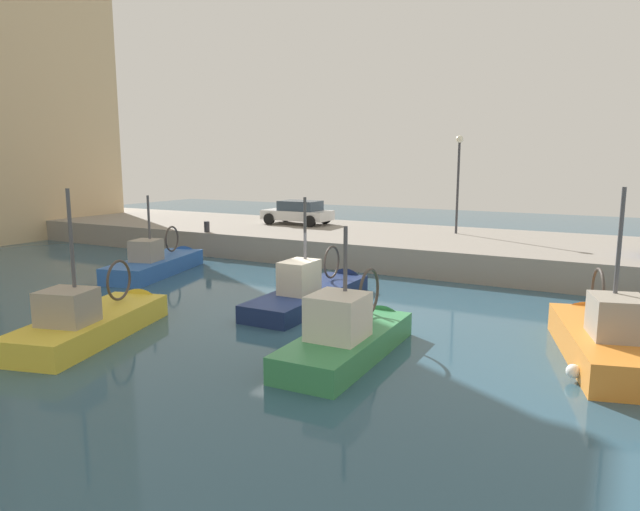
{
  "coord_description": "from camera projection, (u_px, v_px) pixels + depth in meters",
  "views": [
    {
      "loc": [
        -15.11,
        -9.01,
        4.85
      ],
      "look_at": [
        3.84,
        1.45,
        1.2
      ],
      "focal_mm": 31.93,
      "sensor_mm": 36.0,
      "label": 1
    }
  ],
  "objects": [
    {
      "name": "water_surface",
      "position": [
        302.0,
        314.0,
        18.15
      ],
      "size": [
        80.0,
        80.0,
        0.0
      ],
      "primitive_type": "plane",
      "color": "#2D5166",
      "rests_on": "ground"
    },
    {
      "name": "mooring_bollard_mid",
      "position": [
        207.0,
        227.0,
        29.01
      ],
      "size": [
        0.28,
        0.28,
        0.55
      ],
      "primitive_type": "cylinder",
      "color": "#2D2D33",
      "rests_on": "quay_wall"
    },
    {
      "name": "parked_car_white",
      "position": [
        298.0,
        212.0,
        32.5
      ],
      "size": [
        2.09,
        3.95,
        1.35
      ],
      "color": "silver",
      "rests_on": "quay_wall"
    },
    {
      "name": "fishing_boat_orange",
      "position": [
        604.0,
        352.0,
        14.18
      ],
      "size": [
        6.23,
        3.43,
        5.12
      ],
      "color": "orange",
      "rests_on": "ground"
    },
    {
      "name": "fishing_boat_yellow",
      "position": [
        99.0,
        330.0,
        16.02
      ],
      "size": [
        6.28,
        3.31,
        4.96
      ],
      "color": "gold",
      "rests_on": "ground"
    },
    {
      "name": "fishing_boat_navy",
      "position": [
        315.0,
        299.0,
        19.56
      ],
      "size": [
        6.79,
        1.98,
        4.43
      ],
      "color": "navy",
      "rests_on": "ground"
    },
    {
      "name": "fishing_boat_blue",
      "position": [
        160.0,
        270.0,
        24.83
      ],
      "size": [
        6.58,
        3.32,
        4.21
      ],
      "color": "#2D60B7",
      "rests_on": "ground"
    },
    {
      "name": "waterfront_building_central",
      "position": [
        13.0,
        50.0,
        35.91
      ],
      "size": [
        9.75,
        8.02,
        23.31
      ],
      "color": "#D1B284",
      "rests_on": "ground"
    },
    {
      "name": "quay_wall",
      "position": [
        421.0,
        247.0,
        27.98
      ],
      "size": [
        9.0,
        56.0,
        1.2
      ],
      "primitive_type": "cube",
      "color": "gray",
      "rests_on": "ground"
    },
    {
      "name": "fishing_boat_green",
      "position": [
        352.0,
        346.0,
        14.44
      ],
      "size": [
        5.83,
        1.97,
        4.06
      ],
      "color": "#388951",
      "rests_on": "ground"
    },
    {
      "name": "quay_streetlamp",
      "position": [
        459.0,
        168.0,
        28.01
      ],
      "size": [
        0.36,
        0.36,
        4.83
      ],
      "color": "#38383D",
      "rests_on": "quay_wall"
    }
  ]
}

